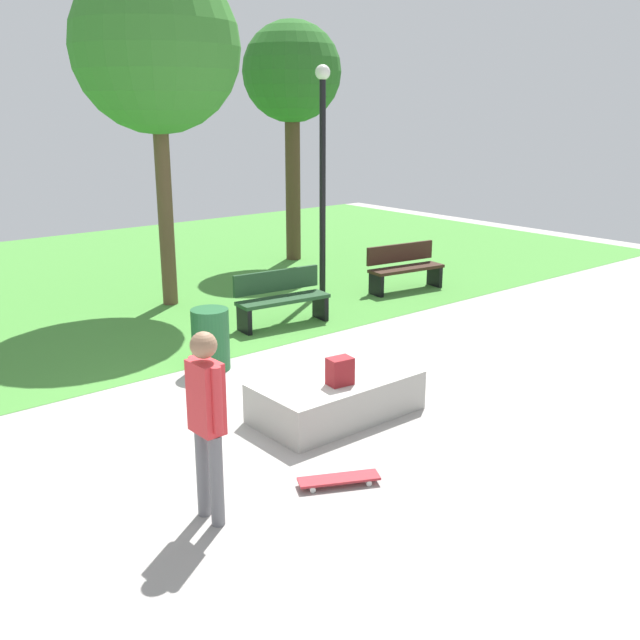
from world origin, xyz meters
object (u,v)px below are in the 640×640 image
object	(u,v)px
tree_broad_elm	(292,76)
lamp_post	(323,158)
tree_young_birch	(156,49)
backpack_on_ledge	(340,371)
park_bench_far_left	(281,297)
park_bench_center_lawn	(404,266)
skateboard_by_ledge	(339,479)
trash_bin	(211,339)
skater_performing_trick	(207,412)
concrete_ledge	(336,396)

from	to	relation	value
tree_broad_elm	lamp_post	distance (m)	3.65
tree_young_birch	backpack_on_ledge	bearing A→B (deg)	-99.88
park_bench_far_left	tree_broad_elm	size ratio (longest dim) A/B	0.30
park_bench_far_left	lamp_post	world-z (taller)	lamp_post
park_bench_center_lawn	tree_broad_elm	distance (m)	5.33
skateboard_by_ledge	lamp_post	bearing A→B (deg)	51.58
park_bench_center_lawn	trash_bin	bearing A→B (deg)	-164.44
skateboard_by_ledge	trash_bin	world-z (taller)	trash_bin
park_bench_center_lawn	trash_bin	xyz separation A→B (m)	(-5.36, -1.49, -0.05)
backpack_on_ledge	park_bench_far_left	distance (m)	4.06
park_bench_far_left	lamp_post	size ratio (longest dim) A/B	0.38
backpack_on_ledge	tree_broad_elm	bearing A→B (deg)	-117.23
tree_young_birch	trash_bin	xyz separation A→B (m)	(-1.25, -3.51, -4.03)
skateboard_by_ledge	park_bench_center_lawn	size ratio (longest dim) A/B	0.49
backpack_on_ledge	lamp_post	size ratio (longest dim) A/B	0.07
backpack_on_ledge	lamp_post	bearing A→B (deg)	-120.79
lamp_post	park_bench_center_lawn	bearing A→B (deg)	-34.42
skateboard_by_ledge	tree_broad_elm	xyz separation A→B (m)	(6.29, 8.94, 4.12)
tree_young_birch	skater_performing_trick	bearing A→B (deg)	-115.64
lamp_post	park_bench_far_left	bearing A→B (deg)	-146.57
skateboard_by_ledge	park_bench_far_left	world-z (taller)	park_bench_far_left
skater_performing_trick	skateboard_by_ledge	bearing A→B (deg)	-11.59
skateboard_by_ledge	trash_bin	xyz separation A→B (m)	(0.76, 3.61, 0.37)
trash_bin	park_bench_far_left	bearing A→B (deg)	28.57
tree_broad_elm	tree_young_birch	xyz separation A→B (m)	(-4.28, -1.82, 0.28)
lamp_post	trash_bin	size ratio (longest dim) A/B	4.92
tree_broad_elm	tree_young_birch	bearing A→B (deg)	-156.96
tree_young_birch	trash_bin	distance (m)	5.49
park_bench_center_lawn	park_bench_far_left	bearing A→B (deg)	-173.45
park_bench_center_lawn	park_bench_far_left	size ratio (longest dim) A/B	1.00
backpack_on_ledge	skateboard_by_ledge	bearing A→B (deg)	55.81
skateboard_by_ledge	park_bench_far_left	distance (m)	5.50
backpack_on_ledge	skateboard_by_ledge	world-z (taller)	backpack_on_ledge
concrete_ledge	backpack_on_ledge	bearing A→B (deg)	-120.03
park_bench_far_left	trash_bin	distance (m)	2.32
skateboard_by_ledge	park_bench_center_lawn	distance (m)	7.98
concrete_ledge	skater_performing_trick	bearing A→B (deg)	-156.42
skater_performing_trick	trash_bin	xyz separation A→B (m)	(2.04, 3.35, -0.60)
backpack_on_ledge	trash_bin	size ratio (longest dim) A/B	0.37
backpack_on_ledge	skateboard_by_ledge	distance (m)	1.57
concrete_ledge	backpack_on_ledge	distance (m)	0.45
park_bench_far_left	tree_broad_elm	xyz separation A→B (m)	(3.49, 4.22, 3.70)
skateboard_by_ledge	lamp_post	size ratio (longest dim) A/B	0.19
concrete_ledge	tree_young_birch	xyz separation A→B (m)	(0.94, 5.83, 4.23)
concrete_ledge	park_bench_far_left	bearing A→B (deg)	63.23
skater_performing_trick	skateboard_by_ledge	distance (m)	1.62
concrete_ledge	park_bench_far_left	size ratio (longest dim) A/B	1.19
concrete_ledge	tree_young_birch	world-z (taller)	tree_young_birch
tree_broad_elm	skateboard_by_ledge	bearing A→B (deg)	-125.14
skateboard_by_ledge	skater_performing_trick	bearing A→B (deg)	168.41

